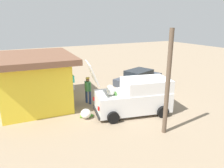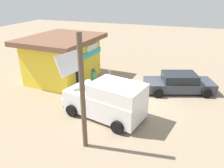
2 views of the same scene
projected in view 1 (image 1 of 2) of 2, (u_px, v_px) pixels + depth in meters
The scene contains 9 objects.
ground_plane at pixel (127, 96), 14.58m from camera, with size 60.00×60.00×0.00m, color gray.
storefront_bar at pixel (34, 79), 12.65m from camera, with size 5.66×4.85×3.11m.
delivery_van at pixel (135, 96), 11.76m from camera, with size 2.88×4.78×3.00m.
parked_sedan at pixel (139, 78), 17.03m from camera, with size 3.14×4.64×1.22m.
vendor_standing at pixel (88, 89), 13.07m from camera, with size 0.54×0.44×1.68m.
customer_bending at pixel (104, 98), 11.96m from camera, with size 0.73×0.70×1.33m.
unloaded_banana_pile at pixel (86, 114), 11.31m from camera, with size 0.86×0.80×0.47m.
paint_bucket at pixel (73, 87), 15.84m from camera, with size 0.26×0.26×0.39m, color silver.
utility_pole at pixel (168, 84), 9.21m from camera, with size 0.20×0.20×4.75m, color brown.
Camera 1 is at (-11.72, 7.19, 5.04)m, focal length 33.79 mm.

